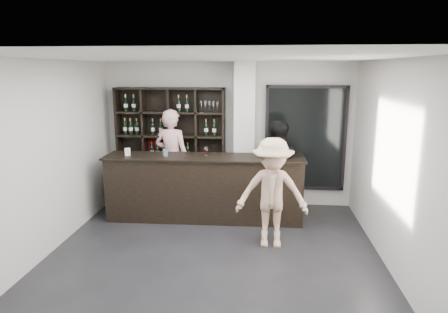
# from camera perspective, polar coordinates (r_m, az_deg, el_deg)

# --- Properties ---
(floor) EXTENTS (5.00, 5.50, 0.01)m
(floor) POSITION_cam_1_polar(r_m,az_deg,el_deg) (5.99, -1.82, -15.07)
(floor) COLOR black
(floor) RESTS_ON ground
(wine_shelf) EXTENTS (2.20, 0.35, 2.40)m
(wine_shelf) POSITION_cam_1_polar(r_m,az_deg,el_deg) (8.20, -7.57, 1.35)
(wine_shelf) COLOR black
(wine_shelf) RESTS_ON floor
(structural_column) EXTENTS (0.40, 0.40, 2.90)m
(structural_column) POSITION_cam_1_polar(r_m,az_deg,el_deg) (7.86, 2.95, 2.82)
(structural_column) COLOR silver
(structural_column) RESTS_ON floor
(glass_panel) EXTENTS (1.60, 0.08, 2.10)m
(glass_panel) POSITION_cam_1_polar(r_m,az_deg,el_deg) (8.12, 11.52, 2.54)
(glass_panel) COLOR black
(glass_panel) RESTS_ON floor
(tasting_counter) EXTENTS (3.64, 0.75, 1.20)m
(tasting_counter) POSITION_cam_1_polar(r_m,az_deg,el_deg) (7.42, -2.81, -4.49)
(tasting_counter) COLOR black
(tasting_counter) RESTS_ON floor
(taster_pink) EXTENTS (0.82, 0.64, 1.99)m
(taster_pink) POSITION_cam_1_polar(r_m,az_deg,el_deg) (8.07, -7.45, -0.29)
(taster_pink) COLOR beige
(taster_pink) RESTS_ON floor
(taster_black) EXTENTS (1.05, 0.91, 1.86)m
(taster_black) POSITION_cam_1_polar(r_m,az_deg,el_deg) (7.35, 7.36, -2.09)
(taster_black) COLOR black
(taster_black) RESTS_ON floor
(customer) EXTENTS (1.12, 0.65, 1.74)m
(customer) POSITION_cam_1_polar(r_m,az_deg,el_deg) (6.28, 6.87, -5.20)
(customer) COLOR tan
(customer) RESTS_ON floor
(wine_glass) EXTENTS (0.09, 0.09, 0.20)m
(wine_glass) POSITION_cam_1_polar(r_m,az_deg,el_deg) (7.25, -2.59, 0.81)
(wine_glass) COLOR white
(wine_glass) RESTS_ON tasting_counter
(spit_cup) EXTENTS (0.12, 0.12, 0.12)m
(spit_cup) POSITION_cam_1_polar(r_m,az_deg,el_deg) (7.34, -8.38, 0.54)
(spit_cup) COLOR #94A5B9
(spit_cup) RESTS_ON tasting_counter
(napkin_stack) EXTENTS (0.14, 0.14, 0.02)m
(napkin_stack) POSITION_cam_1_polar(r_m,az_deg,el_deg) (7.24, 6.43, 0.01)
(napkin_stack) COLOR white
(napkin_stack) RESTS_ON tasting_counter
(card_stand) EXTENTS (0.11, 0.08, 0.14)m
(card_stand) POSITION_cam_1_polar(r_m,az_deg,el_deg) (7.49, -13.62, 0.64)
(card_stand) COLOR white
(card_stand) RESTS_ON tasting_counter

